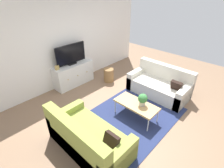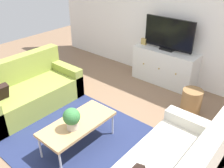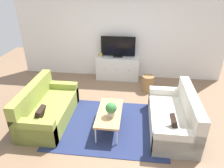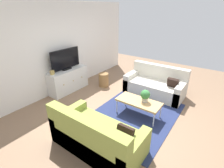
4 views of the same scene
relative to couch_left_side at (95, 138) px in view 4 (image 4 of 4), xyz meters
The scene contains 11 objects.
ground_plane 1.47m from the couch_left_side, ahead, with size 10.00×10.00×0.00m, color #84664C.
wall_back 3.20m from the couch_left_side, 61.51° to the left, with size 6.40×0.12×2.70m, color white.
area_rug 1.47m from the couch_left_side, ahead, with size 2.50×1.90×0.01m, color navy.
couch_left_side is the anchor object (origin of this frame).
couch_right_side 2.88m from the couch_left_side, ahead, with size 0.88×1.76×0.87m.
coffee_table 1.49m from the couch_left_side, ahead, with size 0.50×1.08×0.42m.
potted_plant 1.58m from the couch_left_side, ahead, with size 0.23×0.23×0.31m.
tv_console 2.77m from the couch_left_side, 59.11° to the left, with size 1.33×0.47×0.73m.
flat_screen_tv 2.89m from the couch_left_side, 59.32° to the left, with size 1.04×0.16×0.64m.
mantel_clock 2.58m from the couch_left_side, 69.76° to the left, with size 0.11×0.07×0.13m, color tan.
wicker_basket 2.89m from the couch_left_side, 35.31° to the left, with size 0.34×0.34×0.46m, color olive.
Camera 4 is at (-3.21, -1.77, 2.50)m, focal length 26.76 mm.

